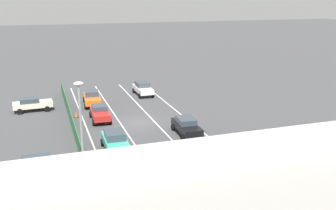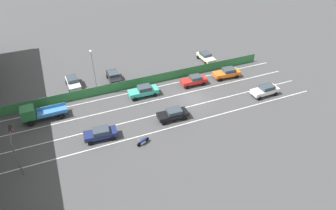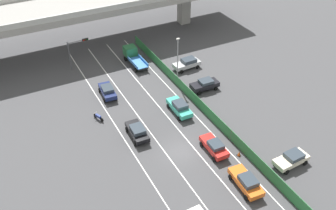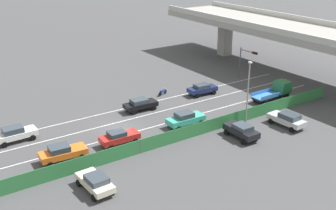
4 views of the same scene
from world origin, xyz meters
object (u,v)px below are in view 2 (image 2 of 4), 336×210
Objects in this scene: car_sedan_navy at (101,133)px; parked_sedan_dark at (114,76)px; car_sedan_black at (173,114)px; parked_wagon_silver at (73,82)px; car_taxi_orange at (227,73)px; street_lamp at (93,69)px; parked_sedan_cream at (206,57)px; traffic_cone at (198,74)px; car_sedan_red at (194,80)px; motorcycle at (143,141)px; flatbed_truck_blue at (36,113)px; car_taxi_teal at (143,91)px; traffic_light at (14,145)px; car_hatchback_white at (265,90)px.

parked_sedan_dark is at bearing -20.96° from car_sedan_navy.
car_sedan_black is (0.19, -10.34, -0.00)m from car_sedan_navy.
car_sedan_navy is 10.34m from car_sedan_black.
car_taxi_orange is at bearing -105.64° from parked_wagon_silver.
street_lamp is at bearing 81.09° from car_taxi_orange.
traffic_cone is (-4.46, 3.96, -0.56)m from parked_sedan_cream.
car_sedan_red is 16.14m from motorcycle.
motorcycle is at bearing 133.01° from parked_sedan_cream.
flatbed_truck_blue is at bearing 45.96° from car_sedan_navy.
car_taxi_teal reaches higher than car_taxi_orange.
street_lamp reaches higher than parked_wagon_silver.
parked_wagon_silver is at bearing -40.35° from flatbed_truck_blue.
traffic_light is (-8.60, 2.24, 2.35)m from flatbed_truck_blue.
street_lamp reaches higher than parked_sedan_dark.
street_lamp reaches higher than car_sedan_navy.
car_sedan_navy is at bearing 57.23° from motorcycle.
car_sedan_black is 19.09m from flatbed_truck_blue.
parked_wagon_silver reaches higher than car_taxi_orange.
car_hatchback_white is 2.42× the size of motorcycle.
car_taxi_orange is 6.97× the size of traffic_cone.
car_sedan_black is (-0.02, 15.83, -0.05)m from car_hatchback_white.
car_sedan_black is 6.49× the size of traffic_cone.
flatbed_truck_blue is 14.05m from parked_sedan_dark.
parked_sedan_cream is (6.69, -14.68, -0.06)m from car_taxi_teal.
car_taxi_teal is (7.33, -8.37, 0.05)m from car_sedan_navy.
flatbed_truck_blue reaches higher than parked_sedan_dark.
flatbed_truck_blue is at bearing 78.28° from car_hatchback_white.
car_taxi_teal reaches higher than car_sedan_navy.
car_taxi_orange is 25.90m from parked_wagon_silver.
parked_wagon_silver is (0.18, 24.52, 0.06)m from parked_sedan_cream.
car_taxi_orange is 1.07× the size of car_sedan_black.
car_sedan_red is 0.86× the size of traffic_light.
car_sedan_navy is at bearing 90.46° from car_hatchback_white.
motorcycle is 0.24× the size of street_lamp.
traffic_light is at bearing 115.87° from car_taxi_teal.
parked_wagon_silver is at bearing 63.15° from car_hatchback_white.
parked_sedan_dark reaches higher than car_sedan_navy.
motorcycle is (-10.39, 3.62, -0.48)m from car_taxi_teal.
parked_wagon_silver is 6.02m from street_lamp.
flatbed_truck_blue reaches higher than car_hatchback_white.
traffic_light is at bearing 98.36° from car_sedan_navy.
car_taxi_orange is 19.36m from parked_sedan_dark.
car_sedan_black is at bearing 90.08° from car_hatchback_white.
motorcycle is at bearing -96.47° from traffic_light.
traffic_light is (-8.64, 33.15, 2.68)m from car_taxi_orange.
car_taxi_orange is at bearing -98.91° from street_lamp.
parked_sedan_dark is (6.22, 18.33, 0.01)m from car_taxi_orange.
parked_sedan_dark is at bearing 57.82° from car_hatchback_white.
street_lamp is at bearing 129.39° from parked_sedan_dark.
car_sedan_black is 14.03m from street_lamp.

